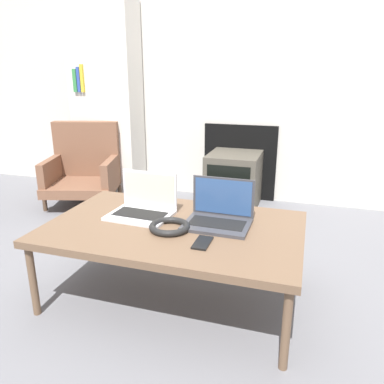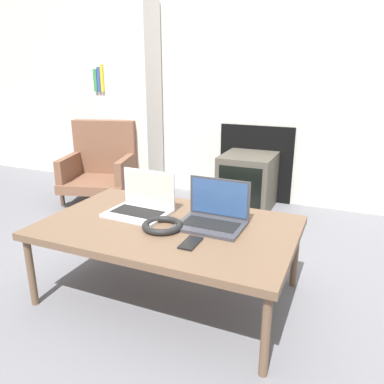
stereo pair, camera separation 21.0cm
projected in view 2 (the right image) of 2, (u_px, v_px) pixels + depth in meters
ground_plane at (159, 305)px, 1.89m from camera, size 14.00×14.00×0.00m
wall_back at (261, 51)px, 3.11m from camera, size 7.00×0.08×2.60m
table at (168, 229)px, 1.87m from camera, size 1.25×0.78×0.40m
laptop_left at (142, 204)px, 2.01m from camera, size 0.33×0.26×0.22m
laptop_right at (214, 216)px, 1.85m from camera, size 0.32×0.25×0.22m
headphones at (163, 226)px, 1.81m from camera, size 0.20×0.20×0.03m
phone at (191, 243)px, 1.65m from camera, size 0.07×0.14×0.01m
tv at (248, 182)px, 3.18m from camera, size 0.43×0.48×0.47m
armchair at (102, 164)px, 3.39m from camera, size 0.70×0.68×0.71m
bookshelf at (126, 100)px, 3.53m from camera, size 0.61×0.32×1.73m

